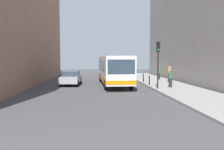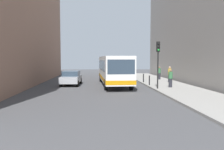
{
  "view_description": "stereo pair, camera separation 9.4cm",
  "coord_description": "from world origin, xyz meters",
  "px_view_note": "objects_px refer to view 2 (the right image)",
  "views": [
    {
      "loc": [
        -1.99,
        -21.13,
        2.74
      ],
      "look_at": [
        -0.31,
        0.88,
        1.2
      ],
      "focal_mm": 36.86,
      "sensor_mm": 36.0,
      "label": 1
    },
    {
      "loc": [
        -1.89,
        -21.14,
        2.74
      ],
      "look_at": [
        -0.31,
        0.88,
        1.2
      ],
      "focal_mm": 36.86,
      "sensor_mm": 36.0,
      "label": 2
    }
  ],
  "objects_px": {
    "bollard_mid": "(143,78)",
    "pedestrian_far_sidewalk": "(159,73)",
    "bus": "(113,69)",
    "traffic_light": "(158,56)",
    "car_behind_bus": "(109,72)",
    "bollard_near": "(149,80)",
    "pedestrian_mid_sidewalk": "(170,74)",
    "car_beside_bus": "(71,78)",
    "pedestrian_near_signal": "(170,78)"
  },
  "relations": [
    {
      "from": "pedestrian_mid_sidewalk",
      "to": "pedestrian_far_sidewalk",
      "type": "distance_m",
      "value": 3.64
    },
    {
      "from": "car_beside_bus",
      "to": "traffic_light",
      "type": "bearing_deg",
      "value": 151.89
    },
    {
      "from": "pedestrian_near_signal",
      "to": "car_behind_bus",
      "type": "bearing_deg",
      "value": -72.04
    },
    {
      "from": "car_behind_bus",
      "to": "pedestrian_mid_sidewalk",
      "type": "bearing_deg",
      "value": 126.2
    },
    {
      "from": "car_beside_bus",
      "to": "pedestrian_near_signal",
      "type": "xyz_separation_m",
      "value": [
        9.41,
        -3.88,
        0.18
      ]
    },
    {
      "from": "bus",
      "to": "pedestrian_mid_sidewalk",
      "type": "distance_m",
      "value": 6.49
    },
    {
      "from": "bus",
      "to": "bollard_mid",
      "type": "height_order",
      "value": "bus"
    },
    {
      "from": "bus",
      "to": "traffic_light",
      "type": "relative_size",
      "value": 2.71
    },
    {
      "from": "bus",
      "to": "pedestrian_far_sidewalk",
      "type": "height_order",
      "value": "bus"
    },
    {
      "from": "bus",
      "to": "car_beside_bus",
      "type": "distance_m",
      "value": 4.55
    },
    {
      "from": "car_behind_bus",
      "to": "pedestrian_near_signal",
      "type": "xyz_separation_m",
      "value": [
        4.77,
        -14.06,
        0.18
      ]
    },
    {
      "from": "car_behind_bus",
      "to": "bollard_mid",
      "type": "relative_size",
      "value": 4.73
    },
    {
      "from": "bollard_near",
      "to": "car_beside_bus",
      "type": "bearing_deg",
      "value": 165.84
    },
    {
      "from": "bollard_mid",
      "to": "pedestrian_near_signal",
      "type": "xyz_separation_m",
      "value": [
        1.51,
        -4.73,
        0.34
      ]
    },
    {
      "from": "bollard_mid",
      "to": "pedestrian_far_sidewalk",
      "type": "distance_m",
      "value": 4.46
    },
    {
      "from": "bollard_mid",
      "to": "pedestrian_far_sidewalk",
      "type": "height_order",
      "value": "pedestrian_far_sidewalk"
    },
    {
      "from": "car_beside_bus",
      "to": "pedestrian_mid_sidewalk",
      "type": "relative_size",
      "value": 2.54
    },
    {
      "from": "pedestrian_far_sidewalk",
      "to": "car_beside_bus",
      "type": "bearing_deg",
      "value": 108.44
    },
    {
      "from": "bollard_mid",
      "to": "pedestrian_far_sidewalk",
      "type": "relative_size",
      "value": 0.58
    },
    {
      "from": "pedestrian_mid_sidewalk",
      "to": "bollard_near",
      "type": "bearing_deg",
      "value": 87.76
    },
    {
      "from": "car_behind_bus",
      "to": "bollard_near",
      "type": "xyz_separation_m",
      "value": [
        3.25,
        -12.18,
        -0.16
      ]
    },
    {
      "from": "bollard_mid",
      "to": "pedestrian_mid_sidewalk",
      "type": "height_order",
      "value": "pedestrian_mid_sidewalk"
    },
    {
      "from": "bollard_mid",
      "to": "pedestrian_far_sidewalk",
      "type": "bearing_deg",
      "value": 51.34
    },
    {
      "from": "traffic_light",
      "to": "pedestrian_far_sidewalk",
      "type": "distance_m",
      "value": 9.61
    },
    {
      "from": "bus",
      "to": "pedestrian_near_signal",
      "type": "xyz_separation_m",
      "value": [
        4.97,
        -3.6,
        -0.76
      ]
    },
    {
      "from": "bus",
      "to": "bollard_mid",
      "type": "bearing_deg",
      "value": -163.91
    },
    {
      "from": "bollard_mid",
      "to": "pedestrian_near_signal",
      "type": "distance_m",
      "value": 4.97
    },
    {
      "from": "car_beside_bus",
      "to": "pedestrian_far_sidewalk",
      "type": "relative_size",
      "value": 2.74
    },
    {
      "from": "pedestrian_near_signal",
      "to": "pedestrian_far_sidewalk",
      "type": "relative_size",
      "value": 1.01
    },
    {
      "from": "car_beside_bus",
      "to": "car_behind_bus",
      "type": "height_order",
      "value": "same"
    },
    {
      "from": "bollard_near",
      "to": "bus",
      "type": "bearing_deg",
      "value": 153.65
    },
    {
      "from": "pedestrian_far_sidewalk",
      "to": "pedestrian_near_signal",
      "type": "bearing_deg",
      "value": 167.65
    },
    {
      "from": "car_behind_bus",
      "to": "pedestrian_mid_sidewalk",
      "type": "xyz_separation_m",
      "value": [
        6.19,
        -9.5,
        0.25
      ]
    },
    {
      "from": "bus",
      "to": "car_behind_bus",
      "type": "relative_size",
      "value": 2.47
    },
    {
      "from": "bus",
      "to": "bollard_near",
      "type": "relative_size",
      "value": 11.69
    },
    {
      "from": "bollard_near",
      "to": "pedestrian_mid_sidewalk",
      "type": "xyz_separation_m",
      "value": [
        2.93,
        2.68,
        0.41
      ]
    },
    {
      "from": "pedestrian_mid_sidewalk",
      "to": "traffic_light",
      "type": "bearing_deg",
      "value": 107.55
    },
    {
      "from": "car_beside_bus",
      "to": "traffic_light",
      "type": "xyz_separation_m",
      "value": [
        8.0,
        -4.68,
        2.22
      ]
    },
    {
      "from": "pedestrian_mid_sidewalk",
      "to": "bus",
      "type": "bearing_deg",
      "value": 53.98
    },
    {
      "from": "pedestrian_mid_sidewalk",
      "to": "bollard_mid",
      "type": "bearing_deg",
      "value": 42.22
    },
    {
      "from": "bus",
      "to": "bollard_near",
      "type": "distance_m",
      "value": 4.01
    },
    {
      "from": "bollard_near",
      "to": "bollard_mid",
      "type": "relative_size",
      "value": 1.0
    },
    {
      "from": "bollard_near",
      "to": "pedestrian_far_sidewalk",
      "type": "xyz_separation_m",
      "value": [
        2.78,
        6.31,
        0.33
      ]
    },
    {
      "from": "traffic_light",
      "to": "bollard_mid",
      "type": "distance_m",
      "value": 6.02
    },
    {
      "from": "car_behind_bus",
      "to": "bus",
      "type": "bearing_deg",
      "value": 92.04
    },
    {
      "from": "pedestrian_mid_sidewalk",
      "to": "car_behind_bus",
      "type": "bearing_deg",
      "value": -11.56
    },
    {
      "from": "bus",
      "to": "car_beside_bus",
      "type": "xyz_separation_m",
      "value": [
        -4.45,
        0.28,
        -0.94
      ]
    },
    {
      "from": "traffic_light",
      "to": "car_beside_bus",
      "type": "bearing_deg",
      "value": 149.65
    },
    {
      "from": "car_behind_bus",
      "to": "bollard_mid",
      "type": "distance_m",
      "value": 9.89
    },
    {
      "from": "pedestrian_near_signal",
      "to": "pedestrian_mid_sidewalk",
      "type": "xyz_separation_m",
      "value": [
        1.42,
        4.57,
        0.06
      ]
    }
  ]
}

